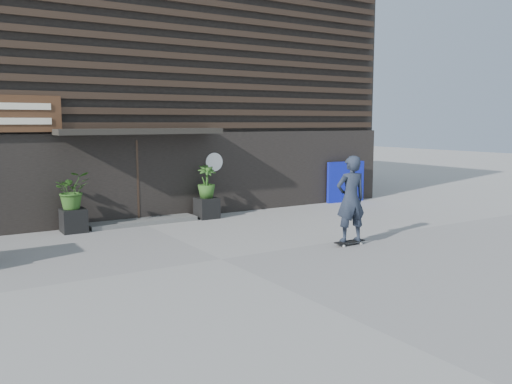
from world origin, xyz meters
TOP-DOWN VIEW (x-y plane):
  - ground at (0.00, 0.00)m, footprint 80.00×80.00m
  - entrance_step at (0.00, 4.60)m, footprint 3.00×0.80m
  - planter_pot_left at (-1.90, 4.40)m, footprint 0.60×0.60m
  - bamboo_left at (-1.90, 4.40)m, footprint 0.86×0.75m
  - planter_pot_right at (1.90, 4.40)m, footprint 0.60×0.60m
  - bamboo_right at (1.90, 4.40)m, footprint 0.54×0.54m
  - blue_tarp at (7.51, 4.70)m, footprint 1.52×0.22m
  - building at (-0.00, 9.96)m, footprint 18.00×11.00m
  - skateboarder at (3.10, -0.46)m, footprint 0.79×0.60m

SIDE VIEW (x-z plane):
  - ground at x=0.00m, z-range 0.00..0.00m
  - entrance_step at x=0.00m, z-range 0.00..0.12m
  - planter_pot_left at x=-1.90m, z-range 0.00..0.60m
  - planter_pot_right at x=1.90m, z-range 0.00..0.60m
  - blue_tarp at x=7.51m, z-range 0.00..1.42m
  - skateboarder at x=3.10m, z-range 0.04..2.09m
  - bamboo_left at x=-1.90m, z-range 0.60..1.56m
  - bamboo_right at x=1.90m, z-range 0.60..1.56m
  - building at x=0.00m, z-range -0.01..7.99m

